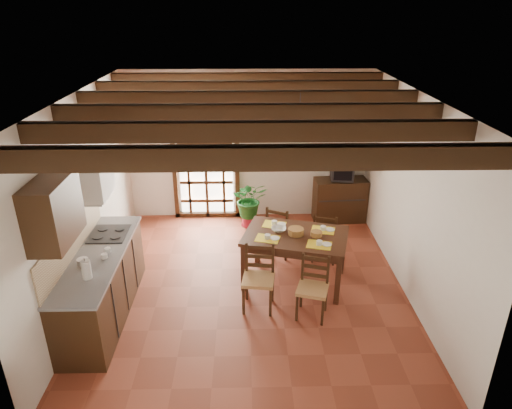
{
  "coord_description": "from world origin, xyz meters",
  "views": [
    {
      "loc": [
        -0.04,
        -5.7,
        3.87
      ],
      "look_at": [
        0.1,
        0.4,
        1.15
      ],
      "focal_mm": 32.0,
      "sensor_mm": 36.0,
      "label": 1
    }
  ],
  "objects_px": {
    "chair_near_left": "(258,289)",
    "pendant_lamp": "(298,147)",
    "sideboard": "(340,200)",
    "potted_plant": "(250,197)",
    "kitchen_counter": "(102,284)",
    "chair_far_right": "(325,245)",
    "chair_near_right": "(312,298)",
    "chair_far_left": "(280,239)",
    "dining_table": "(295,241)",
    "crt_tv": "(342,170)"
  },
  "relations": [
    {
      "from": "chair_near_left",
      "to": "pendant_lamp",
      "type": "height_order",
      "value": "pendant_lamp"
    },
    {
      "from": "sideboard",
      "to": "potted_plant",
      "type": "distance_m",
      "value": 1.73
    },
    {
      "from": "kitchen_counter",
      "to": "chair_near_left",
      "type": "bearing_deg",
      "value": 2.68
    },
    {
      "from": "chair_far_right",
      "to": "pendant_lamp",
      "type": "xyz_separation_m",
      "value": [
        -0.55,
        -0.52,
        1.81
      ]
    },
    {
      "from": "chair_far_right",
      "to": "pendant_lamp",
      "type": "height_order",
      "value": "pendant_lamp"
    },
    {
      "from": "sideboard",
      "to": "pendant_lamp",
      "type": "bearing_deg",
      "value": -121.75
    },
    {
      "from": "chair_near_right",
      "to": "potted_plant",
      "type": "bearing_deg",
      "value": 123.13
    },
    {
      "from": "chair_far_left",
      "to": "potted_plant",
      "type": "distance_m",
      "value": 1.23
    },
    {
      "from": "kitchen_counter",
      "to": "pendant_lamp",
      "type": "distance_m",
      "value": 3.18
    },
    {
      "from": "chair_far_right",
      "to": "potted_plant",
      "type": "xyz_separation_m",
      "value": [
        -1.2,
        1.28,
        0.3
      ]
    },
    {
      "from": "dining_table",
      "to": "chair_near_right",
      "type": "xyz_separation_m",
      "value": [
        0.15,
        -0.82,
        -0.43
      ]
    },
    {
      "from": "kitchen_counter",
      "to": "potted_plant",
      "type": "relative_size",
      "value": 1.22
    },
    {
      "from": "chair_far_left",
      "to": "sideboard",
      "type": "relative_size",
      "value": 0.9
    },
    {
      "from": "crt_tv",
      "to": "potted_plant",
      "type": "distance_m",
      "value": 1.78
    },
    {
      "from": "crt_tv",
      "to": "pendant_lamp",
      "type": "distance_m",
      "value": 2.5
    },
    {
      "from": "chair_near_left",
      "to": "sideboard",
      "type": "bearing_deg",
      "value": 66.93
    },
    {
      "from": "chair_far_left",
      "to": "chair_near_right",
      "type": "bearing_deg",
      "value": 128.88
    },
    {
      "from": "chair_far_left",
      "to": "potted_plant",
      "type": "relative_size",
      "value": 0.48
    },
    {
      "from": "kitchen_counter",
      "to": "chair_near_right",
      "type": "relative_size",
      "value": 2.64
    },
    {
      "from": "dining_table",
      "to": "chair_far_right",
      "type": "distance_m",
      "value": 0.94
    },
    {
      "from": "chair_far_left",
      "to": "kitchen_counter",
      "type": "bearing_deg",
      "value": 60.27
    },
    {
      "from": "pendant_lamp",
      "to": "sideboard",
      "type": "bearing_deg",
      "value": 61.92
    },
    {
      "from": "chair_near_left",
      "to": "crt_tv",
      "type": "height_order",
      "value": "crt_tv"
    },
    {
      "from": "dining_table",
      "to": "crt_tv",
      "type": "bearing_deg",
      "value": 78.51
    },
    {
      "from": "chair_far_right",
      "to": "pendant_lamp",
      "type": "relative_size",
      "value": 1.01
    },
    {
      "from": "chair_near_right",
      "to": "pendant_lamp",
      "type": "distance_m",
      "value": 2.04
    },
    {
      "from": "chair_near_left",
      "to": "potted_plant",
      "type": "distance_m",
      "value": 2.55
    },
    {
      "from": "kitchen_counter",
      "to": "chair_far_right",
      "type": "bearing_deg",
      "value": 22.95
    },
    {
      "from": "chair_far_right",
      "to": "sideboard",
      "type": "height_order",
      "value": "chair_far_right"
    },
    {
      "from": "crt_tv",
      "to": "potted_plant",
      "type": "relative_size",
      "value": 0.24
    },
    {
      "from": "crt_tv",
      "to": "potted_plant",
      "type": "bearing_deg",
      "value": -167.75
    },
    {
      "from": "dining_table",
      "to": "pendant_lamp",
      "type": "height_order",
      "value": "pendant_lamp"
    },
    {
      "from": "pendant_lamp",
      "to": "chair_far_left",
      "type": "bearing_deg",
      "value": 102.12
    },
    {
      "from": "kitchen_counter",
      "to": "potted_plant",
      "type": "bearing_deg",
      "value": 53.04
    },
    {
      "from": "chair_far_left",
      "to": "pendant_lamp",
      "type": "height_order",
      "value": "pendant_lamp"
    },
    {
      "from": "chair_near_right",
      "to": "crt_tv",
      "type": "bearing_deg",
      "value": 89.4
    },
    {
      "from": "chair_near_left",
      "to": "sideboard",
      "type": "xyz_separation_m",
      "value": [
        1.62,
        2.73,
        0.13
      ]
    },
    {
      "from": "chair_near_left",
      "to": "chair_far_left",
      "type": "bearing_deg",
      "value": 82.23
    },
    {
      "from": "kitchen_counter",
      "to": "dining_table",
      "type": "xyz_separation_m",
      "value": [
        2.62,
        0.72,
        0.22
      ]
    },
    {
      "from": "chair_far_left",
      "to": "chair_near_left",
      "type": "bearing_deg",
      "value": 102.81
    },
    {
      "from": "chair_near_left",
      "to": "sideboard",
      "type": "distance_m",
      "value": 3.18
    },
    {
      "from": "chair_far_left",
      "to": "sideboard",
      "type": "distance_m",
      "value": 1.78
    },
    {
      "from": "chair_near_left",
      "to": "chair_near_right",
      "type": "xyz_separation_m",
      "value": [
        0.71,
        -0.2,
        -0.02
      ]
    },
    {
      "from": "crt_tv",
      "to": "chair_far_left",
      "type": "bearing_deg",
      "value": -127.86
    },
    {
      "from": "pendant_lamp",
      "to": "dining_table",
      "type": "bearing_deg",
      "value": -90.0
    },
    {
      "from": "kitchen_counter",
      "to": "sideboard",
      "type": "bearing_deg",
      "value": 37.41
    },
    {
      "from": "potted_plant",
      "to": "pendant_lamp",
      "type": "xyz_separation_m",
      "value": [
        0.65,
        -1.81,
        1.51
      ]
    },
    {
      "from": "kitchen_counter",
      "to": "pendant_lamp",
      "type": "relative_size",
      "value": 2.66
    },
    {
      "from": "chair_far_right",
      "to": "chair_near_right",
      "type": "bearing_deg",
      "value": 91.72
    },
    {
      "from": "dining_table",
      "to": "chair_far_right",
      "type": "xyz_separation_m",
      "value": [
        0.55,
        0.62,
        -0.43
      ]
    }
  ]
}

